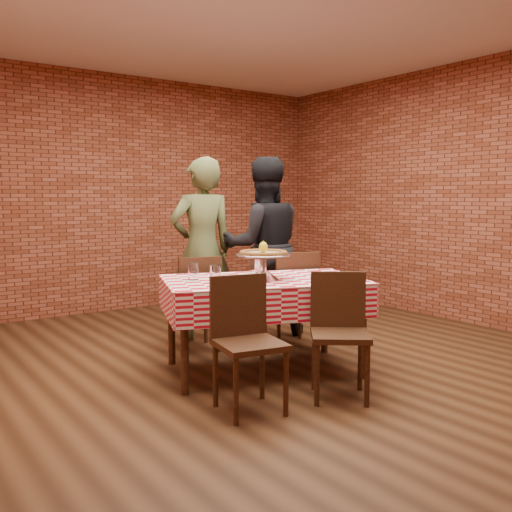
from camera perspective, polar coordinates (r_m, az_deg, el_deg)
name	(u,v)px	position (r m, az deg, el deg)	size (l,w,h in m)	color
ground	(273,365)	(4.86, 1.69, -10.90)	(6.00, 6.00, 0.00)	black
back_wall	(128,194)	(7.27, -12.80, 6.14)	(5.50, 5.50, 0.00)	maroon
table	(263,326)	(4.61, 0.72, -7.03)	(1.55, 0.93, 0.75)	#412615
tablecloth	(263,295)	(4.56, 0.73, -3.96)	(1.58, 0.96, 0.27)	red
pizza_stand	(263,267)	(4.50, 0.74, -1.11)	(0.45, 0.45, 0.20)	silver
pizza	(263,254)	(4.49, 0.74, 0.22)	(0.39, 0.39, 0.03)	beige
lemon	(263,247)	(4.48, 0.74, 0.88)	(0.07, 0.07, 0.09)	gold
water_glass_left	(215,274)	(4.35, -4.12, -1.80)	(0.08, 0.08, 0.13)	white
water_glass_right	(193,271)	(4.50, -6.33, -1.56)	(0.08, 0.08, 0.13)	white
side_plate	(325,277)	(4.64, 7.01, -2.10)	(0.17, 0.17, 0.01)	white
sweetener_packet_a	(332,279)	(4.58, 7.65, -2.26)	(0.05, 0.04, 0.01)	white
sweetener_packet_b	(340,278)	(4.64, 8.46, -2.16)	(0.05, 0.04, 0.01)	white
condiment_caddy	(257,265)	(4.86, 0.14, -0.92)	(0.10, 0.08, 0.14)	silver
chair_near_left	(250,345)	(3.75, -0.62, -9.00)	(0.41, 0.41, 0.89)	#412615
chair_near_right	(340,337)	(4.03, 8.46, -8.08)	(0.40, 0.40, 0.87)	#412615
chair_far_left	(194,302)	(5.27, -6.23, -4.68)	(0.40, 0.40, 0.88)	#412615
chair_far_right	(290,298)	(5.41, 3.43, -4.24)	(0.43, 0.43, 0.91)	#412615
diner_olive	(202,249)	(5.62, -5.46, 0.72)	(0.66, 0.43, 1.80)	#4A512D
diner_black	(263,246)	(5.78, 0.72, 0.96)	(0.88, 0.69, 1.81)	black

